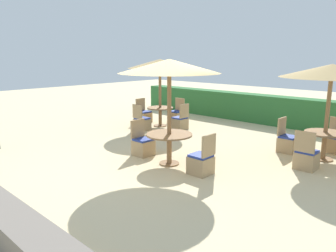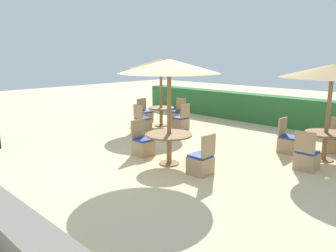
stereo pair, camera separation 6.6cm
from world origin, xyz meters
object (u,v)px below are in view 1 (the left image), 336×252
parasol_center (169,67)px  patio_chair_back_right_south (306,158)px  patio_chair_back_right_north (334,143)px  patio_chair_back_left_south (142,123)px  round_table_center (169,140)px  patio_chair_center_west (143,145)px  patio_chair_center_east (201,163)px  parasol_back_left (160,64)px  round_table_back_left (160,112)px  patio_chair_back_right_west (287,143)px  patio_chair_back_left_north (177,115)px  parasol_back_right (332,71)px  patio_chair_back_left_east (180,122)px  round_table_back_right (325,139)px  patio_chair_back_left_west (144,116)px

parasol_center → patio_chair_back_right_south: bearing=36.6°
patio_chair_back_right_north → patio_chair_back_left_south: (-5.75, -1.85, 0.00)m
round_table_center → patio_chair_center_west: 1.06m
patio_chair_center_east → parasol_back_left: parasol_back_left is taller
parasol_back_left → round_table_back_left: bearing=-90.0°
parasol_back_left → patio_chair_center_east: bearing=-35.1°
patio_chair_back_right_west → patio_chair_back_left_north: bearing=-101.0°
patio_chair_center_east → patio_chair_back_right_north: bearing=-22.5°
round_table_center → patio_chair_back_left_north: size_ratio=1.19×
parasol_center → patio_chair_back_left_north: (-3.26, 3.90, -2.07)m
parasol_back_right → parasol_center: size_ratio=0.98×
patio_chair_center_east → patio_chair_back_left_south: 4.61m
parasol_back_right → round_table_back_left: parasol_back_right is taller
patio_chair_back_right_west → patio_chair_back_left_north: 5.00m
patio_chair_back_right_south → parasol_back_left: size_ratio=0.38×
round_table_center → parasol_back_right: bearing=48.3°
patio_chair_back_left_east → parasol_back_right: bearing=-90.9°
round_table_center → parasol_back_left: parasol_back_left is taller
patio_chair_back_right_west → round_table_center: 3.39m
patio_chair_back_right_north → patio_chair_back_right_south: 1.92m
patio_chair_back_left_north → patio_chair_back_right_south: bearing=161.0°
parasol_back_right → patio_chair_back_right_west: (-0.95, 0.03, -1.95)m
parasol_center → patio_chair_back_left_north: 5.49m
patio_chair_center_west → patio_chair_back_left_east: size_ratio=1.00×
patio_chair_back_right_south → patio_chair_center_east: 2.48m
patio_chair_back_right_south → round_table_center: patio_chair_back_right_south is taller
parasol_back_right → patio_chair_back_right_west: size_ratio=2.63×
parasol_back_left → round_table_back_left: parasol_back_left is taller
patio_chair_center_west → round_table_back_right: bearing=128.5°
round_table_back_right → patio_chair_center_east: 3.36m
round_table_back_right → patio_chair_back_left_north: 5.95m
parasol_back_right → parasol_back_left: 5.81m
parasol_back_left → patio_chair_back_left_north: 2.23m
parasol_back_left → patio_chair_back_left_north: bearing=92.6°
patio_chair_center_east → round_table_back_left: (-4.20, 2.95, 0.27)m
round_table_back_right → patio_chair_back_left_east: size_ratio=1.06×
parasol_center → parasol_back_left: 4.35m
patio_chair_center_west → parasol_back_left: 4.16m
patio_chair_back_right_west → parasol_back_right: bearing=88.3°
parasol_back_right → round_table_back_left: 6.05m
parasol_back_right → patio_chair_back_left_north: parasol_back_right is taller
round_table_back_right → patio_chair_back_right_west: size_ratio=1.06×
parasol_back_right → patio_chair_back_left_north: (-5.86, 0.98, -1.95)m
patio_chair_back_right_west → round_table_back_right: bearing=88.3°
round_table_center → patio_chair_center_east: size_ratio=1.19×
patio_chair_center_west → patio_chair_center_east: size_ratio=1.00×
round_table_back_left → patio_chair_back_left_west: size_ratio=1.03×
patio_chair_back_left_south → round_table_center: bearing=-31.9°
round_table_center → round_table_back_left: bearing=137.6°
round_table_back_left → patio_chair_back_left_east: size_ratio=1.03×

